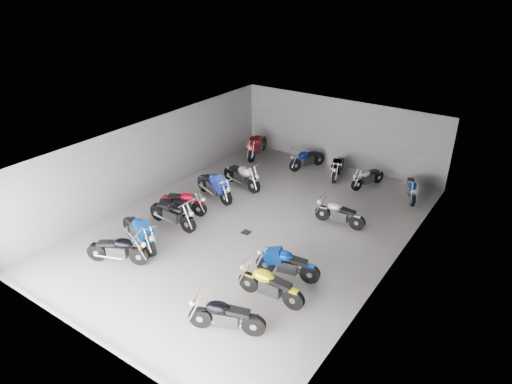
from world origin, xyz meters
TOP-DOWN VIEW (x-y plane):
  - ground at (0.00, 0.00)m, footprint 14.00×14.00m
  - wall_back at (0.00, 7.00)m, footprint 10.00×0.10m
  - wall_left at (-5.00, 0.00)m, footprint 0.10×14.00m
  - wall_right at (5.00, 0.00)m, footprint 0.10×14.00m
  - ceiling at (0.00, 0.00)m, footprint 10.00×14.00m
  - drain_grate at (0.00, -0.50)m, footprint 0.32×0.32m
  - motorcycle_left_a at (-2.29, -4.31)m, footprint 1.94×1.00m
  - motorcycle_left_b at (-2.49, -3.23)m, footprint 2.22×0.80m
  - motorcycle_left_c at (-2.45, -1.65)m, footprint 2.19×0.43m
  - motorcycle_left_d at (-2.82, -0.69)m, footprint 1.97×0.64m
  - motorcycle_left_e at (-2.63, 0.97)m, footprint 2.25×0.80m
  - motorcycle_left_f at (-2.31, 2.43)m, footprint 2.21×0.68m
  - motorcycle_right_a at (2.42, -4.79)m, footprint 1.96×0.93m
  - motorcycle_right_b at (2.67, -3.09)m, footprint 2.11×0.44m
  - motorcycle_right_c at (2.53, -1.92)m, footprint 2.02×0.63m
  - motorcycle_right_f at (2.48, 1.89)m, footprint 1.94×0.41m
  - motorcycle_back_a at (-3.79, 5.72)m, footprint 0.79×2.34m
  - motorcycle_back_c at (-1.01, 5.80)m, footprint 0.90×1.90m
  - motorcycle_back_d at (0.62, 5.74)m, footprint 0.63×2.01m
  - motorcycle_back_e at (2.10, 5.52)m, footprint 0.77×1.80m
  - motorcycle_back_f at (4.01, 5.47)m, footprint 0.89×1.80m

SIDE VIEW (x-z plane):
  - ground at x=0.00m, z-range 0.00..0.00m
  - drain_grate at x=0.00m, z-range 0.00..0.01m
  - motorcycle_back_e at x=2.10m, z-range 0.04..0.86m
  - motorcycle_back_f at x=4.01m, z-range 0.04..0.88m
  - motorcycle_right_f at x=2.48m, z-range 0.04..0.89m
  - motorcycle_left_d at x=-2.82m, z-range 0.04..0.92m
  - motorcycle_back_c at x=-1.01m, z-range 0.04..0.92m
  - motorcycle_back_d at x=0.62m, z-range 0.04..0.94m
  - motorcycle_right_c at x=2.53m, z-range 0.04..0.94m
  - motorcycle_right_a at x=2.42m, z-range 0.04..0.95m
  - motorcycle_left_a at x=-2.29m, z-range 0.04..0.96m
  - motorcycle_right_b at x=2.67m, z-range 0.04..0.97m
  - motorcycle_left_c at x=-2.45m, z-range 0.04..1.01m
  - motorcycle_left_f at x=-2.31m, z-range 0.05..1.03m
  - motorcycle_left_b at x=-2.49m, z-range 0.05..1.05m
  - motorcycle_left_e at x=-2.63m, z-range 0.05..1.06m
  - motorcycle_back_a at x=-3.79m, z-range 0.05..1.10m
  - wall_back at x=0.00m, z-range 0.00..3.20m
  - wall_left at x=-5.00m, z-range 0.00..3.20m
  - wall_right at x=5.00m, z-range 0.00..3.20m
  - ceiling at x=0.00m, z-range 3.20..3.24m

